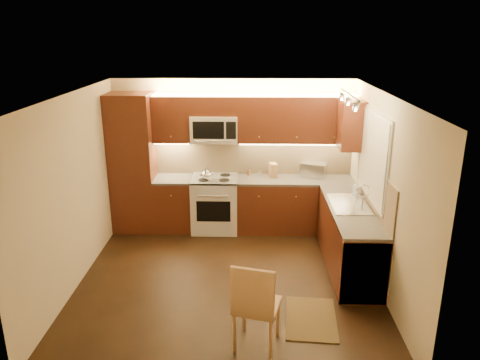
{
  "coord_description": "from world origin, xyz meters",
  "views": [
    {
      "loc": [
        0.3,
        -5.62,
        3.26
      ],
      "look_at": [
        0.15,
        0.55,
        1.25
      ],
      "focal_mm": 34.73,
      "sensor_mm": 36.0,
      "label": 1
    }
  ],
  "objects_px": {
    "knife_block": "(273,170)",
    "soap_bottle": "(357,187)",
    "sink": "(350,199)",
    "kettle": "(206,174)",
    "microwave": "(214,128)",
    "stove": "(215,204)",
    "dining_chair": "(257,303)",
    "toaster_oven": "(314,169)"
  },
  "relations": [
    {
      "from": "sink",
      "to": "microwave",
      "type": "bearing_deg",
      "value": 147.79
    },
    {
      "from": "microwave",
      "to": "dining_chair",
      "type": "bearing_deg",
      "value": -77.99
    },
    {
      "from": "microwave",
      "to": "knife_block",
      "type": "bearing_deg",
      "value": -0.76
    },
    {
      "from": "dining_chair",
      "to": "kettle",
      "type": "bearing_deg",
      "value": 119.63
    },
    {
      "from": "microwave",
      "to": "soap_bottle",
      "type": "relative_size",
      "value": 3.69
    },
    {
      "from": "soap_bottle",
      "to": "toaster_oven",
      "type": "bearing_deg",
      "value": 99.27
    },
    {
      "from": "microwave",
      "to": "knife_block",
      "type": "height_order",
      "value": "microwave"
    },
    {
      "from": "microwave",
      "to": "dining_chair",
      "type": "relative_size",
      "value": 0.74
    },
    {
      "from": "knife_block",
      "to": "kettle",
      "type": "bearing_deg",
      "value": 179.17
    },
    {
      "from": "toaster_oven",
      "to": "dining_chair",
      "type": "xyz_separation_m",
      "value": [
        -0.98,
        -3.23,
        -0.51
      ]
    },
    {
      "from": "soap_bottle",
      "to": "dining_chair",
      "type": "height_order",
      "value": "soap_bottle"
    },
    {
      "from": "soap_bottle",
      "to": "dining_chair",
      "type": "distance_m",
      "value": 2.87
    },
    {
      "from": "knife_block",
      "to": "dining_chair",
      "type": "height_order",
      "value": "knife_block"
    },
    {
      "from": "knife_block",
      "to": "soap_bottle",
      "type": "height_order",
      "value": "knife_block"
    },
    {
      "from": "kettle",
      "to": "knife_block",
      "type": "distance_m",
      "value": 1.12
    },
    {
      "from": "toaster_oven",
      "to": "dining_chair",
      "type": "height_order",
      "value": "toaster_oven"
    },
    {
      "from": "sink",
      "to": "kettle",
      "type": "distance_m",
      "value": 2.35
    },
    {
      "from": "knife_block",
      "to": "toaster_oven",
      "type": "bearing_deg",
      "value": -8.93
    },
    {
      "from": "stove",
      "to": "sink",
      "type": "bearing_deg",
      "value": -29.36
    },
    {
      "from": "sink",
      "to": "dining_chair",
      "type": "height_order",
      "value": "sink"
    },
    {
      "from": "toaster_oven",
      "to": "sink",
      "type": "bearing_deg",
      "value": -54.77
    },
    {
      "from": "sink",
      "to": "toaster_oven",
      "type": "height_order",
      "value": "toaster_oven"
    },
    {
      "from": "dining_chair",
      "to": "sink",
      "type": "bearing_deg",
      "value": 69.95
    },
    {
      "from": "knife_block",
      "to": "stove",
      "type": "bearing_deg",
      "value": 173.87
    },
    {
      "from": "sink",
      "to": "dining_chair",
      "type": "relative_size",
      "value": 0.84
    },
    {
      "from": "sink",
      "to": "stove",
      "type": "bearing_deg",
      "value": 150.64
    },
    {
      "from": "microwave",
      "to": "kettle",
      "type": "height_order",
      "value": "microwave"
    },
    {
      "from": "microwave",
      "to": "soap_bottle",
      "type": "height_order",
      "value": "microwave"
    },
    {
      "from": "stove",
      "to": "knife_block",
      "type": "bearing_deg",
      "value": 7.16
    },
    {
      "from": "microwave",
      "to": "toaster_oven",
      "type": "relative_size",
      "value": 1.87
    },
    {
      "from": "sink",
      "to": "kettle",
      "type": "bearing_deg",
      "value": 154.62
    },
    {
      "from": "knife_block",
      "to": "soap_bottle",
      "type": "relative_size",
      "value": 1.16
    },
    {
      "from": "microwave",
      "to": "soap_bottle",
      "type": "bearing_deg",
      "value": -19.97
    },
    {
      "from": "kettle",
      "to": "knife_block",
      "type": "relative_size",
      "value": 0.86
    },
    {
      "from": "toaster_oven",
      "to": "dining_chair",
      "type": "distance_m",
      "value": 3.41
    },
    {
      "from": "dining_chair",
      "to": "soap_bottle",
      "type": "bearing_deg",
      "value": 71.89
    },
    {
      "from": "toaster_oven",
      "to": "dining_chair",
      "type": "bearing_deg",
      "value": -86.44
    },
    {
      "from": "sink",
      "to": "kettle",
      "type": "relative_size",
      "value": 4.18
    },
    {
      "from": "sink",
      "to": "dining_chair",
      "type": "xyz_separation_m",
      "value": [
        -1.32,
        -1.93,
        -0.46
      ]
    },
    {
      "from": "microwave",
      "to": "toaster_oven",
      "type": "bearing_deg",
      "value": 1.36
    },
    {
      "from": "dining_chair",
      "to": "stove",
      "type": "bearing_deg",
      "value": 116.94
    },
    {
      "from": "toaster_oven",
      "to": "soap_bottle",
      "type": "relative_size",
      "value": 1.97
    }
  ]
}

